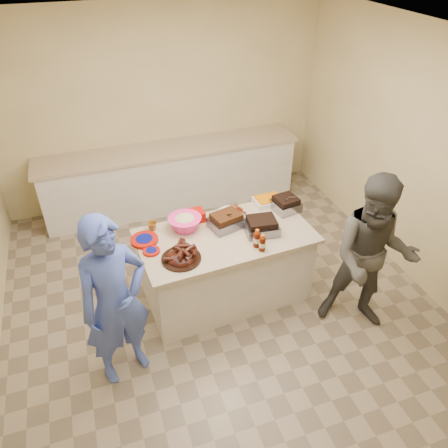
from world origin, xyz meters
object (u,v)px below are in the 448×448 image
object	(u,v)px
island	(225,295)
bbq_bottle_b	(256,246)
rib_platter	(181,259)
guest_gray	(356,319)
coleslaw_bowl	(185,229)
plastic_cup	(153,230)
mustard_bottle	(193,227)
roasting_pan	(285,210)
guest_blue	(128,366)
bbq_bottle_a	(262,250)

from	to	relation	value
island	bbq_bottle_b	bearing A→B (deg)	-54.66
rib_platter	guest_gray	distance (m)	1.98
coleslaw_bowl	plastic_cup	bearing A→B (deg)	163.86
mustard_bottle	guest_gray	xyz separation A→B (m)	(1.46, -1.04, -0.84)
mustard_bottle	guest_gray	world-z (taller)	mustard_bottle
rib_platter	roasting_pan	xyz separation A→B (m)	(1.29, 0.45, 0.00)
guest_blue	bbq_bottle_b	bearing A→B (deg)	-6.49
rib_platter	guest_blue	xyz separation A→B (m)	(-0.66, -0.37, -0.84)
plastic_cup	island	bearing A→B (deg)	-25.60
roasting_pan	bbq_bottle_a	distance (m)	0.78
rib_platter	bbq_bottle_b	size ratio (longest dim) A/B	1.92
rib_platter	guest_gray	world-z (taller)	rib_platter
rib_platter	guest_gray	size ratio (longest dim) A/B	0.22
island	bbq_bottle_b	size ratio (longest dim) A/B	8.95
bbq_bottle_a	guest_gray	size ratio (longest dim) A/B	0.11
bbq_bottle_b	roasting_pan	bearing A→B (deg)	42.22
coleslaw_bowl	mustard_bottle	bearing A→B (deg)	6.61
rib_platter	plastic_cup	xyz separation A→B (m)	(-0.16, 0.56, 0.00)
guest_blue	island	bearing A→B (deg)	7.39
guest_blue	guest_gray	xyz separation A→B (m)	(2.37, -0.19, 0.00)
roasting_pan	coleslaw_bowl	distance (m)	1.13
roasting_pan	mustard_bottle	distance (m)	1.04
bbq_bottle_a	guest_blue	world-z (taller)	bbq_bottle_a
rib_platter	guest_blue	size ratio (longest dim) A/B	0.22
rib_platter	mustard_bottle	distance (m)	0.53
roasting_pan	plastic_cup	size ratio (longest dim) A/B	2.69
guest_blue	roasting_pan	bearing A→B (deg)	3.29
rib_platter	guest_gray	bearing A→B (deg)	-18.39
rib_platter	guest_blue	distance (m)	1.13
roasting_pan	guest_blue	world-z (taller)	roasting_pan
guest_blue	guest_gray	size ratio (longest dim) A/B	1.00
coleslaw_bowl	guest_gray	world-z (taller)	coleslaw_bowl
roasting_pan	guest_gray	distance (m)	1.38
roasting_pan	guest_blue	distance (m)	2.28
rib_platter	bbq_bottle_b	bearing A→B (deg)	-3.54
coleslaw_bowl	mustard_bottle	xyz separation A→B (m)	(0.09, 0.01, 0.00)
bbq_bottle_a	guest_blue	xyz separation A→B (m)	(-1.43, -0.25, -0.84)
rib_platter	bbq_bottle_a	xyz separation A→B (m)	(0.77, -0.12, 0.00)
bbq_bottle_b	guest_blue	size ratio (longest dim) A/B	0.12
plastic_cup	guest_gray	size ratio (longest dim) A/B	0.06
bbq_bottle_a	guest_gray	bearing A→B (deg)	-25.34
guest_blue	coleslaw_bowl	bearing A→B (deg)	25.75
mustard_bottle	bbq_bottle_b	bearing A→B (deg)	-46.40
island	mustard_bottle	bearing A→B (deg)	134.62
roasting_pan	coleslaw_bowl	world-z (taller)	coleslaw_bowl
rib_platter	roasting_pan	distance (m)	1.37
rib_platter	roasting_pan	bearing A→B (deg)	19.28
coleslaw_bowl	bbq_bottle_a	world-z (taller)	coleslaw_bowl
island	bbq_bottle_b	world-z (taller)	bbq_bottle_b
rib_platter	island	bearing A→B (deg)	23.80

